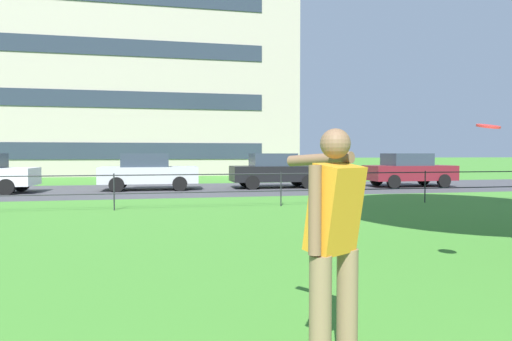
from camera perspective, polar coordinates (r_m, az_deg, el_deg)
street_strip at (r=19.37m, az=-15.61°, el=-2.45°), size 80.00×7.30×0.01m
park_fence at (r=12.74m, az=-17.57°, el=-1.83°), size 28.07×0.04×1.00m
person_thrower at (r=3.34m, az=9.75°, el=-8.40°), size 0.47×0.89×1.72m
frisbee at (r=6.06m, az=27.37°, el=5.01°), size 0.31×0.31×0.08m
car_silver_center at (r=19.40m, az=-13.51°, el=-0.13°), size 4.01×1.83×1.54m
car_black_far_right at (r=20.08m, az=2.44°, el=0.01°), size 4.00×1.82×1.54m
car_maroon_right at (r=22.01m, az=18.81°, el=0.09°), size 4.01×1.83×1.54m
apartment_building_background at (r=39.74m, az=-23.48°, el=9.89°), size 35.28×15.71×13.97m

